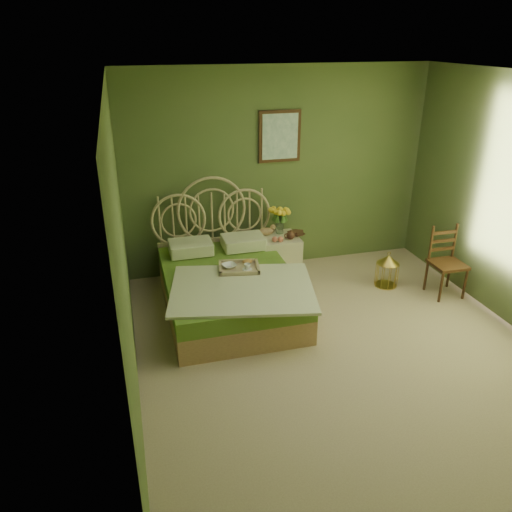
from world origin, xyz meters
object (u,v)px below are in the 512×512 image
object	(u,v)px
bed	(228,285)
nightstand	(278,250)
chair	(445,257)
birdcage	(387,271)

from	to	relation	value
bed	nightstand	size ratio (longest dim) A/B	2.18
bed	chair	bearing A→B (deg)	-6.59
nightstand	birdcage	bearing A→B (deg)	-28.05
chair	birdcage	bearing A→B (deg)	151.32
bed	nightstand	world-z (taller)	bed
bed	nightstand	distance (m)	1.06
chair	birdcage	size ratio (longest dim) A/B	2.03
bed	birdcage	bearing A→B (deg)	0.60
nightstand	chair	xyz separation A→B (m)	(1.79, -0.97, 0.12)
nightstand	birdcage	size ratio (longest dim) A/B	2.34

